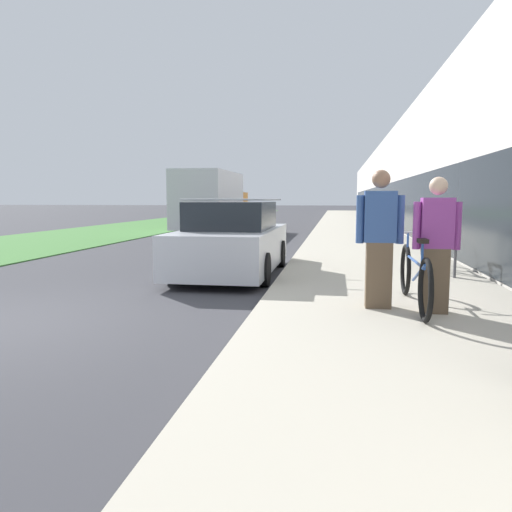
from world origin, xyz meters
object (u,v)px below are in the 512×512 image
at_px(person_rider, 436,245).
at_px(moving_truck, 212,202).
at_px(tandem_bicycle, 414,277).
at_px(parked_sedan_curbside, 232,241).
at_px(bike_rack_hoop, 452,248).
at_px(person_bystander, 379,239).
at_px(cruiser_bike_nearest, 430,248).

height_order(person_rider, moving_truck, moving_truck).
height_order(tandem_bicycle, parked_sedan_curbside, parked_sedan_curbside).
height_order(bike_rack_hoop, moving_truck, moving_truck).
bearing_deg(bike_rack_hoop, person_rider, -105.66).
bearing_deg(parked_sedan_curbside, person_rider, -46.46).
bearing_deg(parked_sedan_curbside, bike_rack_hoop, -3.49).
xyz_separation_m(tandem_bicycle, person_bystander, (-0.47, -0.10, 0.50)).
relative_size(tandem_bicycle, moving_truck, 0.33).
bearing_deg(parked_sedan_curbside, moving_truck, 105.74).
relative_size(parked_sedan_curbside, moving_truck, 0.59).
relative_size(tandem_bicycle, parked_sedan_curbside, 0.57).
bearing_deg(bike_rack_hoop, person_bystander, -117.45).
height_order(tandem_bicycle, bike_rack_hoop, tandem_bicycle).
height_order(tandem_bicycle, moving_truck, moving_truck).
relative_size(person_bystander, cruiser_bike_nearest, 0.93).
bearing_deg(person_rider, parked_sedan_curbside, 133.54).
bearing_deg(moving_truck, tandem_bicycle, -67.37).
bearing_deg(person_rider, cruiser_bike_nearest, 80.79).
height_order(person_rider, person_bystander, person_bystander).
distance_m(tandem_bicycle, person_rider, 0.57).
xyz_separation_m(person_bystander, parked_sedan_curbside, (-2.62, 3.27, -0.34)).
relative_size(tandem_bicycle, cruiser_bike_nearest, 1.27).
xyz_separation_m(cruiser_bike_nearest, moving_truck, (-7.66, 12.43, 0.86)).
bearing_deg(parked_sedan_curbside, person_bystander, -51.24).
distance_m(person_bystander, parked_sedan_curbside, 4.20).
bearing_deg(bike_rack_hoop, tandem_bicycle, -110.66).
distance_m(tandem_bicycle, person_bystander, 0.69).
bearing_deg(tandem_bicycle, person_rider, -55.92).
bearing_deg(person_bystander, parked_sedan_curbside, 128.76).
bearing_deg(moving_truck, bike_rack_hoop, -59.48).
height_order(tandem_bicycle, person_rider, person_rider).
height_order(tandem_bicycle, person_bystander, person_bystander).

